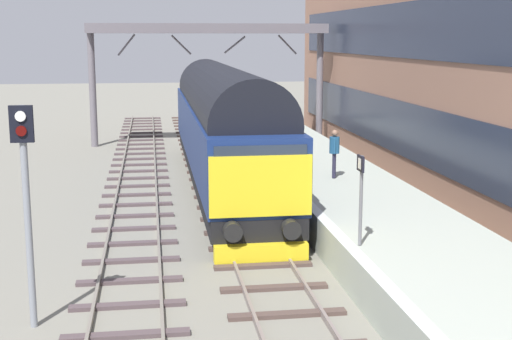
# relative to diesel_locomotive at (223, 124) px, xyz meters

# --- Properties ---
(ground_plane) EXTENTS (140.00, 140.00, 0.00)m
(ground_plane) POSITION_rel_diesel_locomotive_xyz_m (-0.00, -4.81, -2.48)
(ground_plane) COLOR gray
(ground_plane) RESTS_ON ground
(track_main) EXTENTS (2.50, 60.00, 0.15)m
(track_main) POSITION_rel_diesel_locomotive_xyz_m (-0.00, -4.81, -2.43)
(track_main) COLOR gray
(track_main) RESTS_ON ground
(track_adjacent_west) EXTENTS (2.50, 60.00, 0.15)m
(track_adjacent_west) POSITION_rel_diesel_locomotive_xyz_m (-3.31, -4.81, -2.43)
(track_adjacent_west) COLOR slate
(track_adjacent_west) RESTS_ON ground
(station_platform) EXTENTS (4.00, 44.00, 1.01)m
(station_platform) POSITION_rel_diesel_locomotive_xyz_m (3.60, -4.81, -1.98)
(station_platform) COLOR #ADB6A9
(station_platform) RESTS_ON ground
(station_building) EXTENTS (5.34, 37.80, 11.63)m
(station_building) POSITION_rel_diesel_locomotive_xyz_m (9.89, 0.17, 3.33)
(station_building) COLOR #9B6E58
(station_building) RESTS_ON ground
(diesel_locomotive) EXTENTS (2.74, 18.96, 4.68)m
(diesel_locomotive) POSITION_rel_diesel_locomotive_xyz_m (0.00, 0.00, 0.00)
(diesel_locomotive) COLOR black
(diesel_locomotive) RESTS_ON ground
(signal_post_near) EXTENTS (0.44, 0.22, 4.47)m
(signal_post_near) POSITION_rel_diesel_locomotive_xyz_m (-5.15, -12.71, 0.30)
(signal_post_near) COLOR gray
(signal_post_near) RESTS_ON ground
(platform_number_sign) EXTENTS (0.10, 0.44, 2.10)m
(platform_number_sign) POSITION_rel_diesel_locomotive_xyz_m (1.97, -11.39, -0.09)
(platform_number_sign) COLOR slate
(platform_number_sign) RESTS_ON station_platform
(waiting_passenger) EXTENTS (0.41, 0.50, 1.64)m
(waiting_passenger) POSITION_rel_diesel_locomotive_xyz_m (3.43, -3.45, -0.49)
(waiting_passenger) COLOR #262439
(waiting_passenger) RESTS_ON station_platform
(overhead_footbridge) EXTENTS (12.61, 2.00, 6.43)m
(overhead_footbridge) POSITION_rel_diesel_locomotive_xyz_m (0.39, 11.61, 3.35)
(overhead_footbridge) COLOR slate
(overhead_footbridge) RESTS_ON ground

